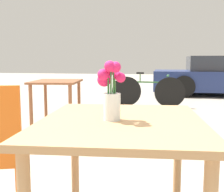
# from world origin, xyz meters

# --- Properties ---
(table_front) EXTENTS (0.87, 1.00, 0.72)m
(table_front) POSITION_xyz_m (0.00, 0.00, 0.61)
(table_front) COLOR tan
(table_front) RESTS_ON ground_plane
(flower_vase) EXTENTS (0.14, 0.13, 0.28)m
(flower_vase) POSITION_xyz_m (-0.05, -0.03, 0.85)
(flower_vase) COLOR silver
(flower_vase) RESTS_ON table_front
(table_back) EXTENTS (0.79, 0.93, 0.70)m
(table_back) POSITION_xyz_m (-1.43, 2.67, 0.59)
(table_back) COLOR brown
(table_back) RESTS_ON ground_plane
(bicycle) EXTENTS (1.60, 0.44, 0.76)m
(bicycle) POSITION_xyz_m (-0.19, 4.82, 0.34)
(bicycle) COLOR black
(bicycle) RESTS_ON ground_plane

